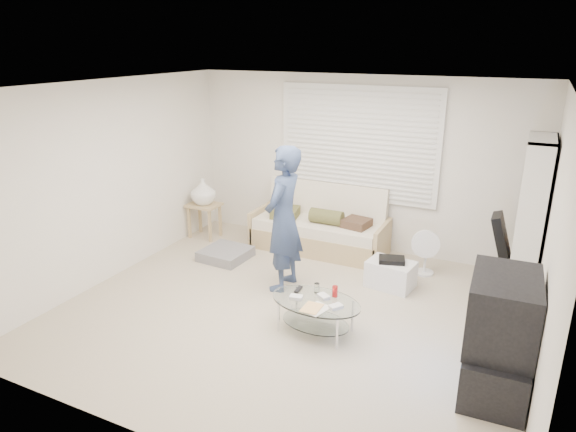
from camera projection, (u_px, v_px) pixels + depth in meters
The scene contains 13 objects.
ground at pixel (290, 311), 5.85m from camera, with size 5.00×5.00×0.00m, color tan.
room_shell at pixel (309, 163), 5.73m from camera, with size 5.02×4.52×2.51m.
window_blinds at pixel (358, 144), 7.23m from camera, with size 2.32×0.08×1.62m.
futon_sofa at pixel (320, 229), 7.51m from camera, with size 1.96×0.79×0.96m.
grey_floor_pillow at pixel (226, 254), 7.26m from camera, with size 0.61×0.61×0.14m, color slate.
side_table at pixel (203, 194), 7.86m from camera, with size 0.48×0.38×0.94m.
bookshelf at pixel (530, 219), 5.95m from camera, with size 0.30×0.81×1.92m.
guitar_case at pixel (502, 257), 6.26m from camera, with size 0.40×0.36×0.94m.
floor_fan at pixel (426, 248), 6.69m from camera, with size 0.38×0.25×0.62m.
storage_bin at pixel (391, 274), 6.39m from camera, with size 0.61×0.47×0.39m.
tv_unit at pixel (499, 336), 4.41m from camera, with size 0.58×1.01×1.07m.
coffee_table at pixel (316, 306), 5.36m from camera, with size 1.02×0.69×0.49m.
standing_person at pixel (283, 219), 6.15m from camera, with size 0.65×0.43×1.79m, color navy.
Camera 1 is at (2.23, -4.68, 2.93)m, focal length 32.00 mm.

